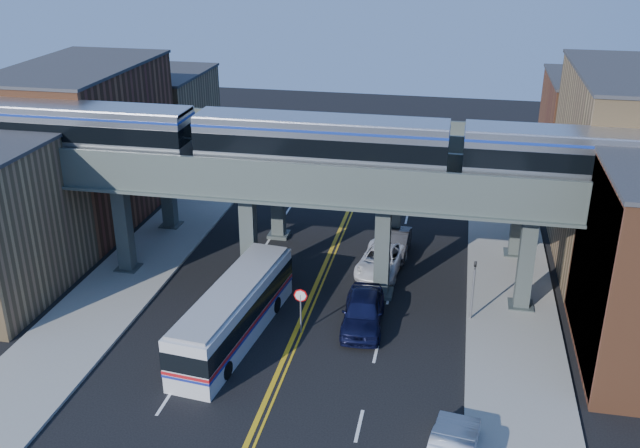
% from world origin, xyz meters
% --- Properties ---
extents(ground, '(120.00, 120.00, 0.00)m').
position_xyz_m(ground, '(0.00, 0.00, 0.00)').
color(ground, black).
rests_on(ground, ground).
extents(sidewalk_west, '(5.00, 70.00, 0.16)m').
position_xyz_m(sidewalk_west, '(-11.50, 10.00, 0.08)').
color(sidewalk_west, gray).
rests_on(sidewalk_west, ground).
extents(sidewalk_east, '(5.00, 70.00, 0.16)m').
position_xyz_m(sidewalk_east, '(11.50, 10.00, 0.08)').
color(sidewalk_east, gray).
rests_on(sidewalk_east, ground).
extents(building_west_b, '(8.00, 14.00, 11.00)m').
position_xyz_m(building_west_b, '(-18.50, 16.00, 5.50)').
color(building_west_b, brown).
rests_on(building_west_b, ground).
extents(building_west_c, '(8.00, 10.00, 8.00)m').
position_xyz_m(building_west_c, '(-18.50, 29.00, 4.00)').
color(building_west_c, '#97784E').
rests_on(building_west_c, ground).
extents(building_east_b, '(8.00, 14.00, 12.00)m').
position_xyz_m(building_east_b, '(18.50, 16.00, 6.00)').
color(building_east_b, '#97784E').
rests_on(building_east_b, ground).
extents(building_east_c, '(8.00, 10.00, 9.00)m').
position_xyz_m(building_east_c, '(18.50, 29.00, 4.50)').
color(building_east_c, brown).
rests_on(building_east_c, ground).
extents(mural_panel, '(0.10, 9.50, 9.50)m').
position_xyz_m(mural_panel, '(14.55, 4.00, 4.75)').
color(mural_panel, teal).
rests_on(mural_panel, ground).
extents(elevated_viaduct_near, '(52.00, 3.60, 7.40)m').
position_xyz_m(elevated_viaduct_near, '(0.00, 8.00, 6.47)').
color(elevated_viaduct_near, '#444F4D').
rests_on(elevated_viaduct_near, ground).
extents(elevated_viaduct_far, '(52.00, 3.60, 7.40)m').
position_xyz_m(elevated_viaduct_far, '(0.00, 15.00, 6.47)').
color(elevated_viaduct_far, '#444F4D').
rests_on(elevated_viaduct_far, ground).
extents(transit_train, '(43.30, 2.71, 3.15)m').
position_xyz_m(transit_train, '(0.37, 8.00, 9.11)').
color(transit_train, black).
rests_on(transit_train, elevated_viaduct_near).
extents(stop_sign, '(0.76, 0.09, 2.63)m').
position_xyz_m(stop_sign, '(0.30, 3.00, 1.76)').
color(stop_sign, slate).
rests_on(stop_sign, ground).
extents(traffic_signal, '(0.15, 0.18, 4.10)m').
position_xyz_m(traffic_signal, '(9.20, 6.00, 2.30)').
color(traffic_signal, slate).
rests_on(traffic_signal, ground).
extents(transit_bus, '(3.67, 11.30, 2.86)m').
position_xyz_m(transit_bus, '(-3.02, 1.87, 1.47)').
color(transit_bus, silver).
rests_on(transit_bus, ground).
extents(car_lane_a, '(2.48, 5.49, 1.83)m').
position_xyz_m(car_lane_a, '(3.45, 4.31, 0.92)').
color(car_lane_a, black).
rests_on(car_lane_a, ground).
extents(car_lane_b, '(1.80, 4.70, 1.53)m').
position_xyz_m(car_lane_b, '(4.28, 13.68, 0.76)').
color(car_lane_b, '#323234').
rests_on(car_lane_b, ground).
extents(car_lane_c, '(3.06, 5.65, 1.51)m').
position_xyz_m(car_lane_c, '(3.62, 11.07, 0.75)').
color(car_lane_c, white).
rests_on(car_lane_c, ground).
extents(car_lane_d, '(2.15, 5.06, 1.46)m').
position_xyz_m(car_lane_d, '(5.00, 23.60, 0.73)').
color(car_lane_d, silver).
rests_on(car_lane_d, ground).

